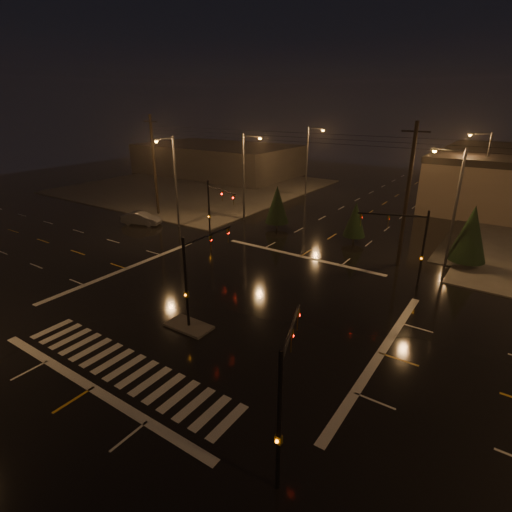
{
  "coord_description": "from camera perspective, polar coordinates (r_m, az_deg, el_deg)",
  "views": [
    {
      "loc": [
        15.85,
        -19.82,
        13.35
      ],
      "look_at": [
        0.87,
        2.31,
        3.0
      ],
      "focal_mm": 28.0,
      "sensor_mm": 36.0,
      "label": 1
    }
  ],
  "objects": [
    {
      "name": "signal_mast_nw",
      "position": [
        40.39,
        -6.03,
        7.36
      ],
      "size": [
        4.84,
        1.86,
        6.0
      ],
      "color": "black",
      "rests_on": "ground"
    },
    {
      "name": "conifer_0",
      "position": [
        37.97,
        28.33,
        2.9
      ],
      "size": [
        3.06,
        3.06,
        5.48
      ],
      "color": "black",
      "rests_on": "ground"
    },
    {
      "name": "conifer_3",
      "position": [
        44.46,
        3.04,
        7.36
      ],
      "size": [
        2.64,
        2.64,
        4.83
      ],
      "color": "black",
      "rests_on": "ground"
    },
    {
      "name": "conifer_4",
      "position": [
        41.04,
        13.98,
        5.12
      ],
      "size": [
        2.23,
        2.23,
        4.18
      ],
      "color": "black",
      "rests_on": "ground"
    },
    {
      "name": "signal_mast_se",
      "position": [
        15.03,
        3.98,
        -18.78
      ],
      "size": [
        1.55,
        3.87,
        6.0
      ],
      "color": "black",
      "rests_on": "ground"
    },
    {
      "name": "crosswalk",
      "position": [
        23.37,
        -18.22,
        -14.87
      ],
      "size": [
        15.0,
        2.6,
        0.01
      ],
      "primitive_type": "cube",
      "color": "beige",
      "rests_on": "ground"
    },
    {
      "name": "streetlight_5",
      "position": [
        45.08,
        -11.74,
        11.1
      ],
      "size": [
        0.32,
        2.77,
        10.0
      ],
      "color": "#38383A",
      "rests_on": "ground"
    },
    {
      "name": "streetlight_4",
      "position": [
        56.52,
        29.6,
        10.81
      ],
      "size": [
        2.77,
        0.32,
        10.0
      ],
      "color": "#38383A",
      "rests_on": "ground"
    },
    {
      "name": "ground",
      "position": [
        28.67,
        -4.07,
        -6.63
      ],
      "size": [
        140.0,
        140.0,
        0.0
      ],
      "primitive_type": "plane",
      "color": "black",
      "rests_on": "ground"
    },
    {
      "name": "streetlight_3",
      "position": [
        36.9,
        26.28,
        7.19
      ],
      "size": [
        2.77,
        0.32,
        10.0
      ],
      "color": "#38383A",
      "rests_on": "ground"
    },
    {
      "name": "stop_bar_near",
      "position": [
        22.52,
        -22.34,
        -17.04
      ],
      "size": [
        16.0,
        0.5,
        0.01
      ],
      "primitive_type": "cube",
      "color": "beige",
      "rests_on": "ground"
    },
    {
      "name": "median_island",
      "position": [
        26.03,
        -9.56,
        -9.82
      ],
      "size": [
        3.0,
        1.6,
        0.15
      ],
      "primitive_type": "cube",
      "color": "#43413C",
      "rests_on": "ground"
    },
    {
      "name": "car_crossing",
      "position": [
        48.19,
        -16.09,
        5.17
      ],
      "size": [
        4.78,
        3.03,
        1.49
      ],
      "primitive_type": "imported",
      "rotation": [
        0.0,
        0.0,
        1.92
      ],
      "color": "#595B61",
      "rests_on": "ground"
    },
    {
      "name": "streetlight_1",
      "position": [
        47.09,
        -1.49,
        11.94
      ],
      "size": [
        2.77,
        0.32,
        10.0
      ],
      "color": "#38383A",
      "rests_on": "ground"
    },
    {
      "name": "utility_pole_1",
      "position": [
        35.46,
        20.77,
        8.06
      ],
      "size": [
        2.2,
        0.32,
        12.0
      ],
      "color": "black",
      "rests_on": "ground"
    },
    {
      "name": "streetlight_2",
      "position": [
        60.7,
        7.58,
        13.85
      ],
      "size": [
        2.77,
        0.32,
        10.0
      ],
      "color": "#38383A",
      "rests_on": "ground"
    },
    {
      "name": "stop_bar_far",
      "position": [
        37.13,
        6.41,
        -0.03
      ],
      "size": [
        16.0,
        0.5,
        0.01
      ],
      "primitive_type": "cube",
      "color": "beige",
      "rests_on": "ground"
    },
    {
      "name": "signal_mast_median",
      "position": [
        24.97,
        -8.62,
        -1.68
      ],
      "size": [
        0.25,
        4.59,
        6.0
      ],
      "color": "black",
      "rests_on": "ground"
    },
    {
      "name": "utility_pole_0",
      "position": [
        51.27,
        -14.33,
        12.44
      ],
      "size": [
        2.2,
        0.32,
        12.0
      ],
      "color": "black",
      "rests_on": "ground"
    },
    {
      "name": "signal_mast_ne",
      "position": [
        32.08,
        21.08,
        2.38
      ],
      "size": [
        4.84,
        1.86,
        6.0
      ],
      "color": "black",
      "rests_on": "ground"
    },
    {
      "name": "commercial_block",
      "position": [
        80.74,
        -5.46,
        13.57
      ],
      "size": [
        30.0,
        18.0,
        5.6
      ],
      "primitive_type": "cube",
      "color": "#3E3836",
      "rests_on": "ground"
    },
    {
      "name": "sidewalk_nw",
      "position": [
        69.0,
        -8.5,
        9.84
      ],
      "size": [
        36.0,
        36.0,
        0.12
      ],
      "primitive_type": "cube",
      "color": "#43413C",
      "rests_on": "ground"
    }
  ]
}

